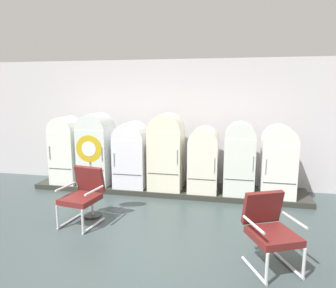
{
  "coord_description": "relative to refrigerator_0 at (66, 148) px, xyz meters",
  "views": [
    {
      "loc": [
        1.4,
        -3.51,
        2.27
      ],
      "look_at": [
        0.08,
        2.75,
        1.12
      ],
      "focal_mm": 33.44,
      "sensor_mm": 36.0,
      "label": 1
    }
  ],
  "objects": [
    {
      "name": "refrigerator_5",
      "position": [
        3.88,
        0.0,
        -0.02
      ],
      "size": [
        0.61,
        0.62,
        1.49
      ],
      "color": "silver",
      "rests_on": "display_plinth"
    },
    {
      "name": "refrigerator_2",
      "position": [
        1.56,
        0.03,
        -0.06
      ],
      "size": [
        0.69,
        0.68,
        1.43
      ],
      "color": "white",
      "rests_on": "display_plinth"
    },
    {
      "name": "armchair_right",
      "position": [
        4.24,
        -2.49,
        -0.4
      ],
      "size": [
        0.78,
        0.84,
        0.95
      ],
      "color": "silver",
      "rests_on": "ground"
    },
    {
      "name": "refrigerator_0",
      "position": [
        0.0,
        0.0,
        0.0
      ],
      "size": [
        0.59,
        0.61,
        1.53
      ],
      "color": "white",
      "rests_on": "display_plinth"
    },
    {
      "name": "refrigerator_6",
      "position": [
        4.64,
        0.0,
        -0.05
      ],
      "size": [
        0.67,
        0.61,
        1.44
      ],
      "color": "white",
      "rests_on": "display_plinth"
    },
    {
      "name": "refrigerator_1",
      "position": [
        0.72,
        0.05,
        0.04
      ],
      "size": [
        0.68,
        0.7,
        1.61
      ],
      "color": "silver",
      "rests_on": "display_plinth"
    },
    {
      "name": "sign_stand",
      "position": [
        1.32,
        -1.5,
        -0.19
      ],
      "size": [
        0.47,
        0.32,
        1.47
      ],
      "color": "#2D2D30",
      "rests_on": "ground"
    },
    {
      "name": "ground",
      "position": [
        2.34,
        -2.88,
        -0.95
      ],
      "size": [
        12.0,
        10.0,
        0.05
      ],
      "primitive_type": "cube",
      "color": "#394646"
    },
    {
      "name": "back_wall",
      "position": [
        2.34,
        0.78,
        0.55
      ],
      "size": [
        11.76,
        0.12,
        2.91
      ],
      "color": "silver",
      "rests_on": "ground"
    },
    {
      "name": "display_plinth",
      "position": [
        2.34,
        0.14,
        -0.87
      ],
      "size": [
        5.97,
        0.95,
        0.11
      ],
      "primitive_type": "cube",
      "color": "#2E3028",
      "rests_on": "ground"
    },
    {
      "name": "refrigerator_4",
      "position": [
        3.15,
        0.04,
        -0.09
      ],
      "size": [
        0.61,
        0.7,
        1.37
      ],
      "color": "silver",
      "rests_on": "display_plinth"
    },
    {
      "name": "armchair_left",
      "position": [
        1.3,
        -1.75,
        -0.4
      ],
      "size": [
        0.67,
        0.75,
        0.95
      ],
      "color": "silver",
      "rests_on": "ground"
    },
    {
      "name": "refrigerator_3",
      "position": [
        2.35,
        0.04,
        0.05
      ],
      "size": [
        0.7,
        0.69,
        1.63
      ],
      "color": "silver",
      "rests_on": "display_plinth"
    }
  ]
}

